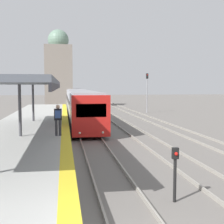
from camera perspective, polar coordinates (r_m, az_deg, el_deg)
platform_canopy at (r=17.09m, az=-16.45°, el=5.16°), size 4.00×18.12×2.96m
person_on_platform at (r=16.86m, az=-9.86°, el=-0.99°), size 0.40×0.40×1.66m
train_near at (r=43.00m, az=-6.43°, el=2.22°), size 2.61×44.69×3.18m
signal_post_near at (r=10.20m, az=11.47°, el=-10.06°), size 0.20×0.21×1.76m
signal_mast_far at (r=42.78m, az=6.44°, el=4.33°), size 0.28×0.29×5.36m
distant_domed_building at (r=53.83m, az=-9.72°, el=7.44°), size 4.53×4.53×13.07m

